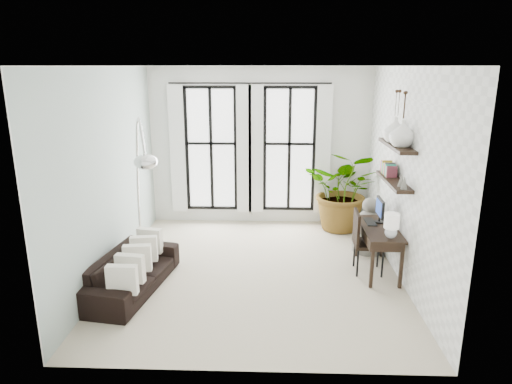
{
  "coord_description": "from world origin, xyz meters",
  "views": [
    {
      "loc": [
        0.24,
        -6.74,
        3.19
      ],
      "look_at": [
        -0.0,
        0.3,
        1.25
      ],
      "focal_mm": 32.0,
      "sensor_mm": 36.0,
      "label": 1
    }
  ],
  "objects_px": {
    "sofa": "(132,272)",
    "buddha": "(369,229)",
    "arc_lamp": "(140,157)",
    "plant": "(345,190)",
    "desk": "(380,231)",
    "desk_chair": "(363,238)"
  },
  "relations": [
    {
      "from": "arc_lamp",
      "to": "buddha",
      "type": "relative_size",
      "value": 2.52
    },
    {
      "from": "arc_lamp",
      "to": "sofa",
      "type": "bearing_deg",
      "value": -102.78
    },
    {
      "from": "desk",
      "to": "desk_chair",
      "type": "distance_m",
      "value": 0.28
    },
    {
      "from": "sofa",
      "to": "arc_lamp",
      "type": "xyz_separation_m",
      "value": [
        0.1,
        0.46,
        1.62
      ]
    },
    {
      "from": "desk_chair",
      "to": "buddha",
      "type": "bearing_deg",
      "value": 74.93
    },
    {
      "from": "sofa",
      "to": "desk_chair",
      "type": "xyz_separation_m",
      "value": [
        3.51,
        0.73,
        0.29
      ]
    },
    {
      "from": "desk_chair",
      "to": "arc_lamp",
      "type": "relative_size",
      "value": 0.4
    },
    {
      "from": "plant",
      "to": "desk",
      "type": "height_order",
      "value": "plant"
    },
    {
      "from": "desk",
      "to": "arc_lamp",
      "type": "height_order",
      "value": "arc_lamp"
    },
    {
      "from": "arc_lamp",
      "to": "buddha",
      "type": "height_order",
      "value": "arc_lamp"
    },
    {
      "from": "plant",
      "to": "arc_lamp",
      "type": "xyz_separation_m",
      "value": [
        -3.39,
        -2.26,
        1.08
      ]
    },
    {
      "from": "sofa",
      "to": "desk",
      "type": "relative_size",
      "value": 1.52
    },
    {
      "from": "sofa",
      "to": "buddha",
      "type": "relative_size",
      "value": 1.95
    },
    {
      "from": "plant",
      "to": "arc_lamp",
      "type": "distance_m",
      "value": 4.22
    },
    {
      "from": "desk_chair",
      "to": "arc_lamp",
      "type": "bearing_deg",
      "value": -173.32
    },
    {
      "from": "sofa",
      "to": "plant",
      "type": "distance_m",
      "value": 4.46
    },
    {
      "from": "plant",
      "to": "desk_chair",
      "type": "xyz_separation_m",
      "value": [
        0.01,
        -1.98,
        -0.25
      ]
    },
    {
      "from": "arc_lamp",
      "to": "plant",
      "type": "bearing_deg",
      "value": 33.64
    },
    {
      "from": "sofa",
      "to": "desk",
      "type": "bearing_deg",
      "value": -70.12
    },
    {
      "from": "plant",
      "to": "buddha",
      "type": "bearing_deg",
      "value": -76.1
    },
    {
      "from": "desk",
      "to": "plant",
      "type": "bearing_deg",
      "value": 97.06
    },
    {
      "from": "desk",
      "to": "buddha",
      "type": "bearing_deg",
      "value": 88.31
    }
  ]
}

